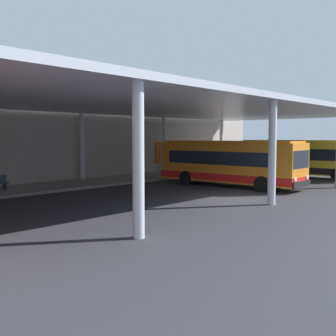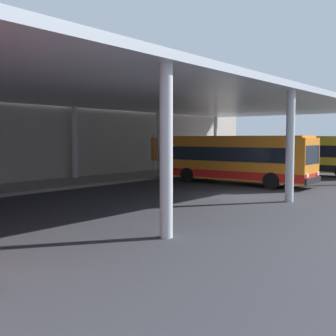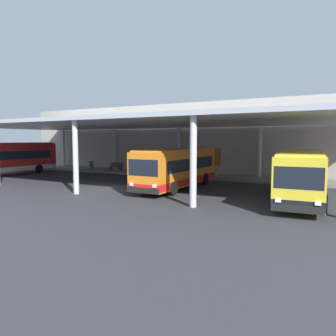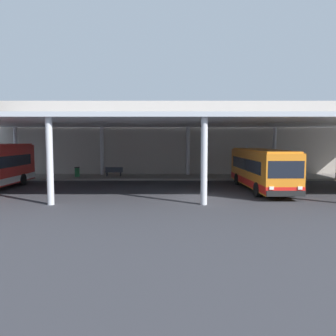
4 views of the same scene
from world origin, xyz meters
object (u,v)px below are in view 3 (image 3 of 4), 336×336
(bus_nearest_bay, at_px, (7,158))
(banner_sign, at_px, (217,159))
(bench_waiting, at_px, (116,166))
(bus_second_bay, at_px, (178,168))
(bus_middle_bay, at_px, (303,175))
(trash_bin, at_px, (91,165))

(bus_nearest_bay, bearing_deg, banner_sign, 20.18)
(bench_waiting, xyz_separation_m, banner_sign, (13.42, -0.88, 1.32))
(banner_sign, bearing_deg, bus_second_bay, -94.38)
(bus_middle_bay, distance_m, banner_sign, 12.31)
(trash_bin, bearing_deg, banner_sign, -1.43)
(bus_second_bay, height_order, banner_sign, banner_sign)
(bus_middle_bay, bearing_deg, bus_nearest_bay, 178.91)
(bench_waiting, bearing_deg, banner_sign, -3.74)
(bus_middle_bay, relative_size, trash_bin, 10.90)
(trash_bin, xyz_separation_m, banner_sign, (17.08, -0.43, 1.30))
(bus_nearest_bay, bearing_deg, bus_middle_bay, -1.09)
(bus_nearest_bay, distance_m, bench_waiting, 12.09)
(bus_second_bay, height_order, trash_bin, bus_second_bay)
(bus_nearest_bay, height_order, banner_sign, bus_nearest_bay)
(bus_nearest_bay, bearing_deg, bench_waiting, 47.12)
(bench_waiting, height_order, banner_sign, banner_sign)
(trash_bin, distance_m, banner_sign, 17.13)
(bus_nearest_bay, relative_size, banner_sign, 3.55)
(bus_nearest_bay, xyz_separation_m, trash_bin, (4.53, 8.37, -1.16))
(banner_sign, bearing_deg, bus_middle_bay, -43.82)
(bench_waiting, xyz_separation_m, trash_bin, (-3.66, -0.45, 0.01))
(bus_nearest_bay, height_order, bus_second_bay, bus_nearest_bay)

